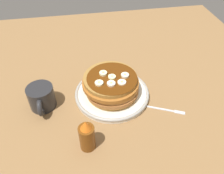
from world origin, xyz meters
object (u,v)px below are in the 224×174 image
object	(u,v)px
banana_slice_3	(122,82)
banana_slice_5	(103,73)
banana_slice_0	(111,77)
banana_slice_2	(99,83)
banana_slice_4	(125,75)
fork	(168,110)
pancake_stack	(111,85)
banana_slice_1	(111,84)
syrup_bottle	(87,136)
coffee_mug	(41,98)
plate	(112,93)

from	to	relation	value
banana_slice_3	banana_slice_5	bearing A→B (deg)	-135.90
banana_slice_0	banana_slice_3	distance (cm)	4.41
banana_slice_2	banana_slice_3	xyz separation A→B (cm)	(0.84, 7.46, -0.08)
banana_slice_4	fork	bearing A→B (deg)	50.33
banana_slice_2	pancake_stack	bearing A→B (deg)	117.80
banana_slice_3	fork	world-z (taller)	banana_slice_3
banana_slice_4	banana_slice_3	bearing A→B (deg)	-26.66
banana_slice_2	banana_slice_1	bearing A→B (deg)	75.04
fork	syrup_bottle	world-z (taller)	syrup_bottle
banana_slice_0	banana_slice_4	world-z (taller)	banana_slice_4
fork	banana_slice_3	bearing A→B (deg)	-116.27
pancake_stack	banana_slice_2	bearing A→B (deg)	-62.20
pancake_stack	syrup_bottle	size ratio (longest dim) A/B	1.78
banana_slice_2	banana_slice_4	distance (cm)	9.60
banana_slice_1	syrup_bottle	size ratio (longest dim) A/B	0.25
banana_slice_1	fork	distance (cm)	21.54
banana_slice_4	syrup_bottle	bearing A→B (deg)	-37.03
banana_slice_5	pancake_stack	bearing A→B (deg)	46.63
banana_slice_4	syrup_bottle	xyz separation A→B (cm)	(20.05, -15.13, -3.82)
banana_slice_2	banana_slice_4	size ratio (longest dim) A/B	1.04
banana_slice_5	coffee_mug	xyz separation A→B (cm)	(3.45, -21.60, -4.65)
banana_slice_0	banana_slice_5	world-z (taller)	banana_slice_5
banana_slice_3	banana_slice_4	bearing A→B (deg)	153.34
fork	banana_slice_4	bearing A→B (deg)	-129.67
pancake_stack	fork	distance (cm)	21.22
banana_slice_3	coffee_mug	world-z (taller)	banana_slice_3
pancake_stack	coffee_mug	bearing A→B (deg)	-87.37
banana_slice_3	banana_slice_5	xyz separation A→B (cm)	(-5.58, -5.40, 0.14)
banana_slice_0	banana_slice_1	distance (cm)	3.52
banana_slice_2	coffee_mug	size ratio (longest dim) A/B	0.24
banana_slice_2	banana_slice_3	distance (cm)	7.50
plate	fork	size ratio (longest dim) A/B	2.18
plate	banana_slice_5	xyz separation A→B (cm)	(-2.38, -2.67, 7.76)
pancake_stack	banana_slice_5	size ratio (longest dim) A/B	7.45
banana_slice_3	plate	bearing A→B (deg)	-139.41
plate	banana_slice_4	world-z (taller)	banana_slice_4
banana_slice_2	banana_slice_5	world-z (taller)	banana_slice_5
banana_slice_3	banana_slice_5	distance (cm)	7.77
banana_slice_3	banana_slice_4	xyz separation A→B (cm)	(-3.52, 1.77, 0.13)
banana_slice_2	banana_slice_3	bearing A→B (deg)	83.60
banana_slice_1	fork	xyz separation A→B (cm)	(7.12, 18.42, -8.59)
plate	syrup_bottle	size ratio (longest dim) A/B	2.37
banana_slice_1	banana_slice_4	size ratio (longest dim) A/B	1.03
banana_slice_1	fork	bearing A→B (deg)	68.86
pancake_stack	banana_slice_2	world-z (taller)	banana_slice_2
banana_slice_4	pancake_stack	bearing A→B (deg)	-86.50
plate	banana_slice_5	size ratio (longest dim) A/B	9.91
banana_slice_4	coffee_mug	world-z (taller)	banana_slice_4
plate	pancake_stack	xyz separation A→B (cm)	(-0.03, -0.18, 4.06)
pancake_stack	syrup_bottle	xyz separation A→B (cm)	(19.77, -10.44, -0.13)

